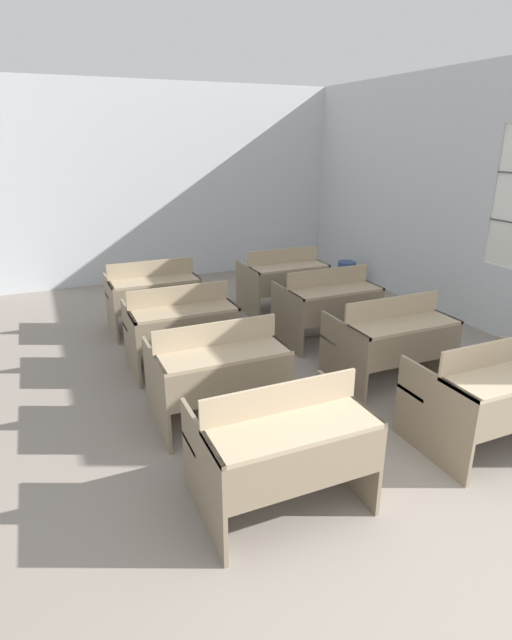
{
  "coord_description": "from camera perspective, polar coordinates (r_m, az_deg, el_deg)",
  "views": [
    {
      "loc": [
        -1.88,
        -1.17,
        2.28
      ],
      "look_at": [
        -0.18,
        2.7,
        0.74
      ],
      "focal_mm": 28.0,
      "sensor_mm": 36.0,
      "label": 1
    }
  ],
  "objects": [
    {
      "name": "bench_third_left",
      "position": [
        5.23,
        -8.58,
        -0.58
      ],
      "size": [
        1.06,
        0.8,
        0.88
      ],
      "color": "#7A6B54",
      "rests_on": "ground_plane"
    },
    {
      "name": "bench_back_left",
      "position": [
        6.34,
        -11.67,
        2.91
      ],
      "size": [
        1.06,
        0.8,
        0.88
      ],
      "color": "#7F6F58",
      "rests_on": "ground_plane"
    },
    {
      "name": "bench_front_right",
      "position": [
        4.25,
        25.23,
        -7.47
      ],
      "size": [
        1.06,
        0.8,
        0.88
      ],
      "color": "#83745D",
      "rests_on": "ground_plane"
    },
    {
      "name": "wall_back",
      "position": [
        8.59,
        -11.33,
        14.91
      ],
      "size": [
        6.3,
        0.06,
        3.13
      ],
      "color": "silver",
      "rests_on": "ground_plane"
    },
    {
      "name": "bench_second_right",
      "position": [
        4.99,
        15.14,
        -2.1
      ],
      "size": [
        1.06,
        0.8,
        0.88
      ],
      "color": "#7E6F58",
      "rests_on": "ground_plane"
    },
    {
      "name": "bench_front_left",
      "position": [
        3.26,
        2.94,
        -13.97
      ],
      "size": [
        1.06,
        0.8,
        0.88
      ],
      "color": "#7F7059",
      "rests_on": "ground_plane"
    },
    {
      "name": "bench_second_left",
      "position": [
        4.21,
        -4.41,
        -5.72
      ],
      "size": [
        1.06,
        0.8,
        0.88
      ],
      "color": "#80715A",
      "rests_on": "ground_plane"
    },
    {
      "name": "bench_back_right",
      "position": [
        6.9,
        3.12,
        4.7
      ],
      "size": [
        1.06,
        0.8,
        0.88
      ],
      "color": "#83745D",
      "rests_on": "ground_plane"
    },
    {
      "name": "wall_right_with_window",
      "position": [
        6.97,
        22.9,
        12.6
      ],
      "size": [
        0.06,
        7.15,
        3.13
      ],
      "color": "silver",
      "rests_on": "ground_plane"
    },
    {
      "name": "ground_plane",
      "position": [
        3.18,
        26.57,
        -28.57
      ],
      "size": [
        30.0,
        30.0,
        0.0
      ],
      "primitive_type": "plane",
      "color": "gray"
    },
    {
      "name": "wastepaper_bin",
      "position": [
        8.48,
        10.29,
        5.39
      ],
      "size": [
        0.29,
        0.29,
        0.36
      ],
      "color": "#33477A",
      "rests_on": "ground_plane"
    },
    {
      "name": "bench_third_right",
      "position": [
        5.9,
        8.16,
        1.85
      ],
      "size": [
        1.06,
        0.8,
        0.88
      ],
      "color": "#7B6C55",
      "rests_on": "ground_plane"
    }
  ]
}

